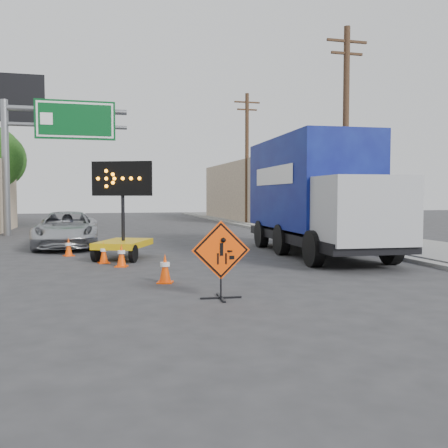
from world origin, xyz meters
name	(u,v)px	position (x,y,z in m)	size (l,w,h in m)	color
ground	(216,303)	(0.00, 0.00, 0.00)	(100.00, 100.00, 0.00)	#2D2D30
curb_right	(283,234)	(7.20, 15.00, 0.06)	(0.40, 60.00, 0.12)	gray
sidewalk_right	(324,232)	(9.50, 15.00, 0.07)	(4.00, 60.00, 0.15)	gray
building_right_far	(283,192)	(13.00, 30.00, 2.30)	(10.00, 14.00, 4.60)	#C6B18F
highway_gantry	(48,136)	(-4.43, 17.96, 5.07)	(6.18, 0.38, 6.90)	slate
utility_pole_near	(346,132)	(8.00, 10.00, 4.68)	(1.80, 0.26, 9.00)	#452F1D
utility_pole_far	(247,157)	(8.00, 24.00, 4.68)	(1.80, 0.26, 9.00)	#452F1D
construction_sign	(221,257)	(0.20, 0.39, 0.82)	(1.16, 0.82, 1.54)	black
arrow_board	(123,237)	(-1.33, 7.10, 0.69)	(2.07, 2.52, 3.11)	#C79B0B
pickup_truck	(67,230)	(-3.26, 11.27, 0.70)	(2.33, 5.04, 1.40)	#B1B3B8
box_truck	(315,201)	(5.15, 6.78, 1.83)	(3.07, 8.61, 4.03)	black
cone_a	(165,268)	(-0.63, 2.43, 0.34)	(0.44, 0.44, 0.69)	#FE4605
cone_b	(121,255)	(-1.48, 5.36, 0.33)	(0.42, 0.42, 0.66)	#FE4605
cone_c	(104,253)	(-1.95, 6.26, 0.32)	(0.37, 0.37, 0.64)	#FE4605
cone_d	(69,247)	(-3.07, 8.37, 0.31)	(0.42, 0.42, 0.63)	#FE4605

